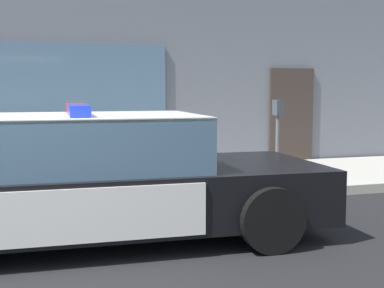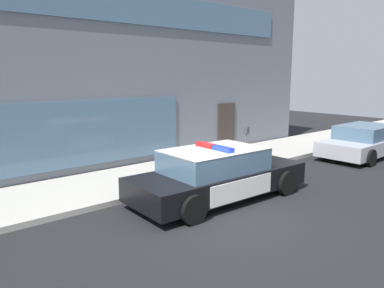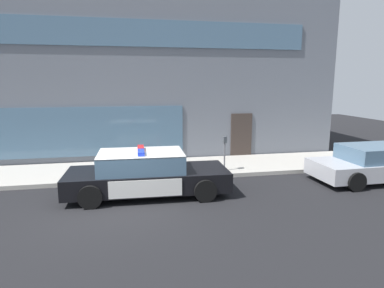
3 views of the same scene
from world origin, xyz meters
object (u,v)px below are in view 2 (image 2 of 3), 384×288
Objects in this scene: police_cruiser at (218,174)px; car_down_street at (365,141)px; parking_meter at (246,138)px; fire_hydrant at (197,161)px.

car_down_street is (8.25, -0.09, -0.05)m from police_cruiser.
car_down_street is 3.50× the size of parking_meter.
parking_meter is at bearing 31.36° from police_cruiser.
fire_hydrant is at bearing 64.75° from police_cruiser.
police_cruiser is 3.58m from parking_meter.
police_cruiser is at bearing -117.12° from fire_hydrant.
fire_hydrant is 0.54× the size of parking_meter.
police_cruiser is at bearing 178.41° from car_down_street.
police_cruiser is 2.30m from fire_hydrant.
police_cruiser is 6.98× the size of fire_hydrant.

